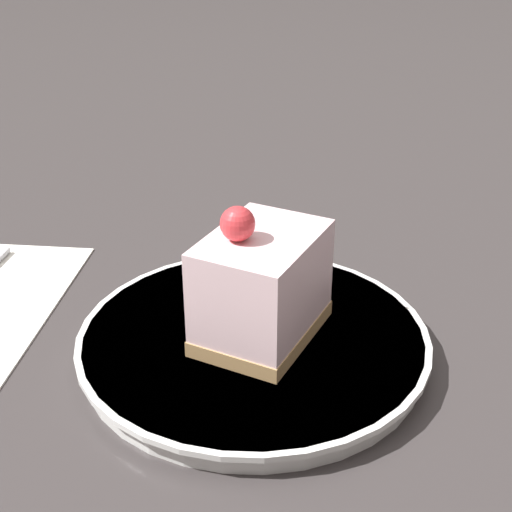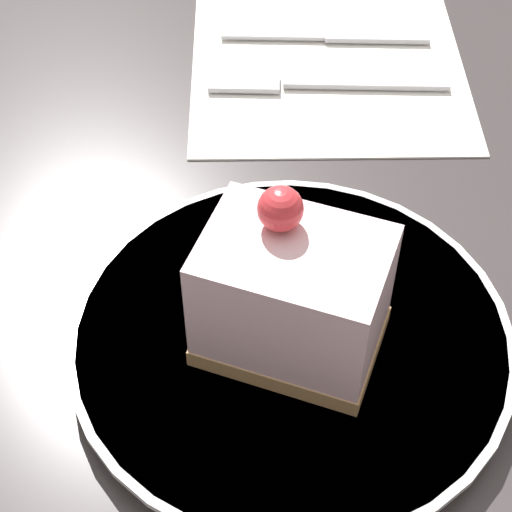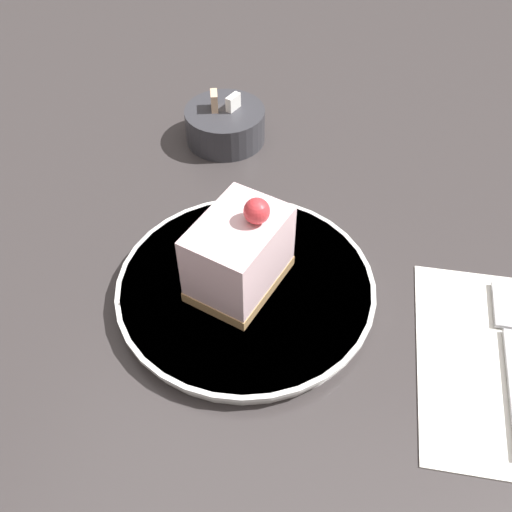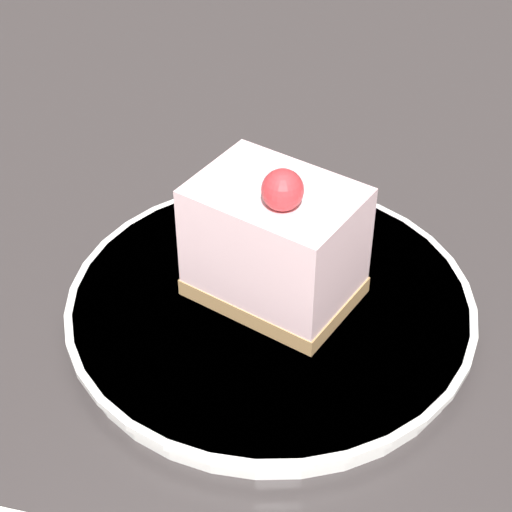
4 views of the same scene
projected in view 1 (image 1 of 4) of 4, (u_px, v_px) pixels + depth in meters
ground_plane at (213, 380)px, 0.47m from camera, size 4.00×4.00×0.00m
plate at (253, 341)px, 0.49m from camera, size 0.24×0.24×0.02m
cake_slice at (261, 286)px, 0.47m from camera, size 0.09×0.11×0.10m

